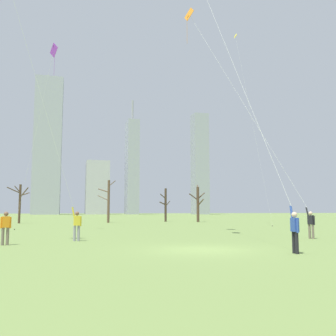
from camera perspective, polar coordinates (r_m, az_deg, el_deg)
ground_plane at (r=16.72m, az=5.22°, el=-12.13°), size 400.00×400.00×0.00m
kite_flyer_midfield_center_red at (r=21.46m, az=-15.39°, el=-1.55°), size 5.94×2.46×18.21m
kite_flyer_midfield_left_orange at (r=25.42m, az=15.80°, el=0.92°), size 5.60×8.35×17.98m
kite_flyer_foreground_left_pink at (r=17.72m, az=12.98°, el=5.98°), size 2.70×9.50×20.66m
bystander_strolling_midfield at (r=20.25m, az=-23.23°, el=-8.07°), size 0.49×0.29×1.62m
distant_kite_low_near_trees_yellow at (r=48.02m, az=10.88°, el=15.25°), size 2.08×4.63×23.34m
distant_kite_drifting_left_purple at (r=34.89m, az=-17.13°, el=15.00°), size 3.32×3.88×15.83m
bare_tree_center at (r=55.79m, az=4.53°, el=-5.20°), size 2.82×2.91×5.51m
bare_tree_right_of_center at (r=57.20m, az=-0.39°, el=-5.51°), size 1.64×1.00×4.98m
bare_tree_left_of_center at (r=52.73m, az=-8.98°, el=-4.84°), size 2.34×1.42×5.81m
bare_tree_leftmost at (r=53.39m, az=-21.39°, el=-4.71°), size 2.76×1.40×5.08m
skyline_wide_slab at (r=165.44m, az=-17.64°, el=3.28°), size 11.11×8.18×57.20m
skyline_mid_tower_right at (r=166.98m, az=-5.45°, el=0.15°), size 5.02×10.43×50.59m
skyline_slender_spire at (r=163.01m, az=4.81°, el=0.64°), size 6.39×6.29×43.12m
skyline_mid_tower_left at (r=167.11m, az=-10.60°, el=-2.95°), size 9.71×11.66×22.77m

